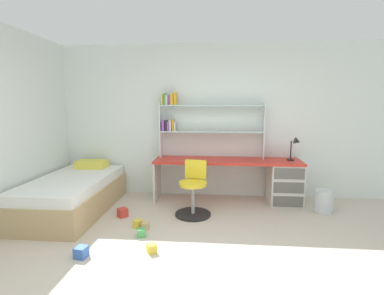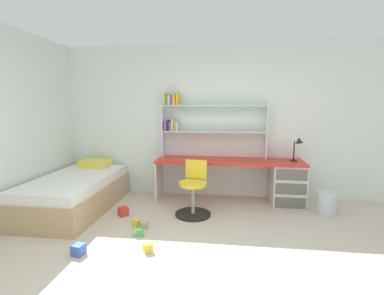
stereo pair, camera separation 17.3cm
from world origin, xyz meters
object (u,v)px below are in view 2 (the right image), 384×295
at_px(toy_block_natural_0, 144,225).
at_px(toy_block_blue_3, 78,250).
at_px(swivel_chair, 194,194).
at_px(waste_bin, 327,203).
at_px(bed_platform, 76,193).
at_px(toy_block_green_1, 139,232).
at_px(toy_block_red_4, 123,211).
at_px(bookshelf_hutch, 199,119).
at_px(toy_block_yellow_5, 137,223).
at_px(toy_block_yellow_2, 148,247).
at_px(desk, 269,179).
at_px(desk_lamp, 299,146).

xyz_separation_m(toy_block_natural_0, toy_block_blue_3, (-0.50, -0.73, 0.01)).
distance_m(swivel_chair, waste_bin, 1.95).
relative_size(bed_platform, waste_bin, 5.69).
xyz_separation_m(toy_block_green_1, toy_block_red_4, (-0.43, 0.59, 0.01)).
distance_m(toy_block_green_1, toy_block_red_4, 0.73).
bearing_deg(toy_block_natural_0, bookshelf_hutch, 67.25).
bearing_deg(toy_block_natural_0, waste_bin, 17.97).
height_order(bed_platform, toy_block_blue_3, bed_platform).
bearing_deg(toy_block_yellow_5, swivel_chair, 36.79).
bearing_deg(bed_platform, toy_block_yellow_2, -37.41).
relative_size(desk, bookshelf_hutch, 1.36).
distance_m(desk, toy_block_yellow_2, 2.36).
xyz_separation_m(swivel_chair, toy_block_red_4, (-1.01, -0.18, -0.25)).
distance_m(swivel_chair, toy_block_blue_3, 1.70).
relative_size(bookshelf_hutch, toy_block_blue_3, 14.80).
relative_size(toy_block_yellow_2, toy_block_blue_3, 0.81).
bearing_deg(toy_block_natural_0, toy_block_red_4, 138.11).
xyz_separation_m(bookshelf_hutch, toy_block_green_1, (-0.58, -1.57, -1.31)).
xyz_separation_m(waste_bin, toy_block_yellow_5, (-2.62, -0.77, -0.12)).
xyz_separation_m(bed_platform, toy_block_red_4, (0.82, -0.17, -0.20)).
height_order(toy_block_green_1, toy_block_yellow_2, toy_block_green_1).
bearing_deg(desk, toy_block_green_1, -140.99).
distance_m(bed_platform, toy_block_red_4, 0.86).
relative_size(toy_block_yellow_2, toy_block_red_4, 0.78).
xyz_separation_m(desk, toy_block_natural_0, (-1.73, -1.20, -0.36)).
xyz_separation_m(desk_lamp, swivel_chair, (-1.59, -0.64, -0.65)).
xyz_separation_m(toy_block_green_1, toy_block_blue_3, (-0.51, -0.53, 0.01)).
height_order(desk, swivel_chair, swivel_chair).
bearing_deg(toy_block_green_1, bookshelf_hutch, 69.93).
height_order(toy_block_green_1, toy_block_yellow_5, toy_block_yellow_5).
bearing_deg(toy_block_green_1, toy_block_natural_0, 90.30).
bearing_deg(desk_lamp, bookshelf_hutch, 173.84).
relative_size(waste_bin, toy_block_yellow_5, 3.29).
distance_m(swivel_chair, toy_block_green_1, 0.99).
xyz_separation_m(swivel_chair, bed_platform, (-1.83, -0.01, -0.05)).
height_order(toy_block_blue_3, toy_block_yellow_5, toy_block_blue_3).
height_order(bookshelf_hutch, toy_block_red_4, bookshelf_hutch).
bearing_deg(toy_block_red_4, bed_platform, 168.48).
bearing_deg(bookshelf_hutch, toy_block_green_1, -110.07).
bearing_deg(toy_block_blue_3, desk, 40.78).
xyz_separation_m(desk, bed_platform, (-2.98, -0.65, -0.15)).
relative_size(desk_lamp, bed_platform, 0.20).
relative_size(desk_lamp, toy_block_yellow_5, 3.76).
bearing_deg(desk, toy_block_natural_0, -145.25).
relative_size(waste_bin, toy_block_red_4, 2.72).
xyz_separation_m(waste_bin, toy_block_natural_0, (-2.51, -0.81, -0.12)).
bearing_deg(bookshelf_hutch, toy_block_yellow_5, -117.35).
bearing_deg(waste_bin, desk, 153.59).
height_order(desk, waste_bin, desk).
bearing_deg(bed_platform, toy_block_natural_0, -23.87).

